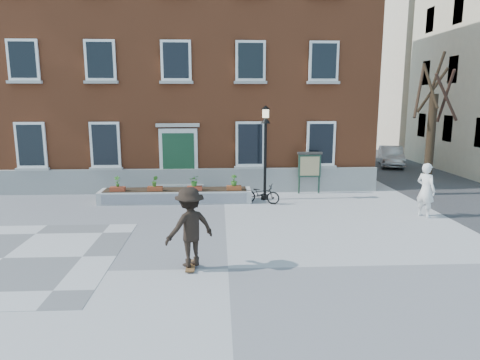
{
  "coord_description": "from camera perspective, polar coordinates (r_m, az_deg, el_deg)",
  "views": [
    {
      "loc": [
        -0.21,
        -10.13,
        4.2
      ],
      "look_at": [
        0.5,
        4.0,
        1.5
      ],
      "focal_mm": 32.0,
      "sensor_mm": 36.0,
      "label": 1
    }
  ],
  "objects": [
    {
      "name": "ground",
      "position": [
        10.97,
        -1.6,
        -11.72
      ],
      "size": [
        100.0,
        100.0,
        0.0
      ],
      "primitive_type": "plane",
      "color": "#A0A0A3",
      "rests_on": "ground"
    },
    {
      "name": "checker_patch",
      "position": [
        13.23,
        -29.04,
        -9.1
      ],
      "size": [
        6.0,
        6.0,
        0.01
      ],
      "primitive_type": "cube",
      "color": "slate",
      "rests_on": "ground"
    },
    {
      "name": "bicycle",
      "position": [
        17.37,
        2.82,
        -1.83
      ],
      "size": [
        1.63,
        1.06,
        0.81
      ],
      "primitive_type": "imported",
      "rotation": [
        0.0,
        0.0,
        1.2
      ],
      "color": "black",
      "rests_on": "ground"
    },
    {
      "name": "parked_car",
      "position": [
        28.59,
        19.49,
        3.01
      ],
      "size": [
        2.34,
        4.02,
        1.25
      ],
      "primitive_type": "imported",
      "rotation": [
        0.0,
        0.0,
        -0.28
      ],
      "color": "#A6A8AB",
      "rests_on": "ground"
    },
    {
      "name": "bystander",
      "position": [
        16.66,
        23.53,
        -1.25
      ],
      "size": [
        0.75,
        0.85,
        1.96
      ],
      "primitive_type": "imported",
      "rotation": [
        0.0,
        0.0,
        2.07
      ],
      "color": "white",
      "rests_on": "ground"
    },
    {
      "name": "brick_building",
      "position": [
        24.26,
        -7.37,
        15.7
      ],
      "size": [
        18.4,
        10.85,
        12.6
      ],
      "color": "brown",
      "rests_on": "ground"
    },
    {
      "name": "planter_assembly",
      "position": [
        17.83,
        -8.53,
        -1.93
      ],
      "size": [
        6.2,
        1.12,
        1.15
      ],
      "color": "beige",
      "rests_on": "ground"
    },
    {
      "name": "bare_tree",
      "position": [
        20.39,
        24.14,
        5.91
      ],
      "size": [
        1.83,
        1.83,
        6.16
      ],
      "color": "black",
      "rests_on": "ground"
    },
    {
      "name": "side_street",
      "position": [
        35.13,
        29.32,
        14.08
      ],
      "size": [
        15.2,
        36.0,
        14.5
      ],
      "color": "#3B3C3E",
      "rests_on": "ground"
    },
    {
      "name": "lamp_post",
      "position": [
        17.72,
        3.4,
        5.41
      ],
      "size": [
        0.4,
        0.4,
        3.93
      ],
      "color": "black",
      "rests_on": "ground"
    },
    {
      "name": "notice_board",
      "position": [
        19.27,
        9.26,
        1.9
      ],
      "size": [
        1.1,
        0.16,
        1.87
      ],
      "color": "black",
      "rests_on": "ground"
    },
    {
      "name": "skateboarder",
      "position": [
        10.71,
        -6.71,
        -6.25
      ],
      "size": [
        1.49,
        1.31,
        2.08
      ],
      "color": "brown",
      "rests_on": "ground"
    }
  ]
}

